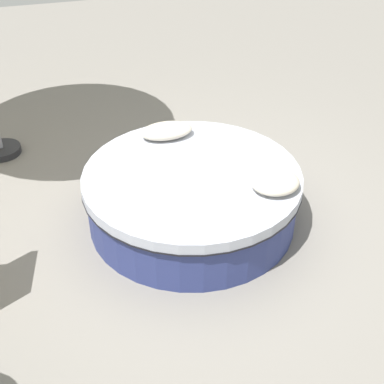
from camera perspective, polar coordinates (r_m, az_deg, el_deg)
ground_plane at (r=5.14m, az=-0.00°, el=-2.98°), size 16.00×16.00×0.00m
round_bed at (r=4.97m, az=-0.00°, el=-0.45°), size 2.04×2.04×0.55m
throw_pillow_0 at (r=4.62m, az=9.03°, el=1.10°), size 0.44×0.39×0.14m
throw_pillow_1 at (r=5.36m, az=-2.79°, el=6.68°), size 0.53×0.31×0.14m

